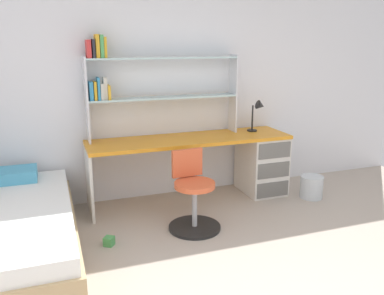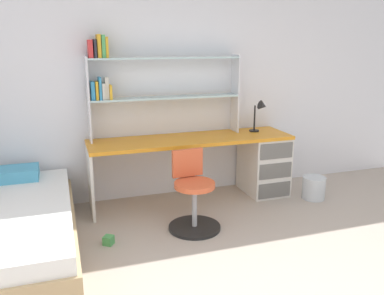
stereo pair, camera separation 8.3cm
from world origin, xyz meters
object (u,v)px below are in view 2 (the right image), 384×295
Objects in this scene: desk at (242,160)px; toy_block_green_2 at (108,240)px; swivel_chair at (193,199)px; bed_platform at (8,232)px; desk_lamp at (261,111)px; bookshelf_hutch at (144,79)px; waste_bin at (314,188)px.

toy_block_green_2 is (-1.70, -0.77, -0.40)m from desk.
swivel_chair is 1.69m from bed_platform.
toy_block_green_2 is at bearing -155.52° from desk.
bed_platform is (-2.79, -0.76, -0.78)m from desk_lamp.
bookshelf_hutch is at bearing 58.92° from toy_block_green_2.
waste_bin is (3.29, 0.31, -0.09)m from bed_platform.
toy_block_green_2 is (-2.46, -0.37, -0.09)m from waste_bin.
bookshelf_hutch is 2.05m from bed_platform.
bed_platform is (-1.69, -0.03, -0.08)m from swivel_chair.
waste_bin is 2.49m from toy_block_green_2.
waste_bin is at bearing 8.64° from toy_block_green_2.
swivel_chair is (0.28, -0.87, -1.11)m from bookshelf_hutch.
bookshelf_hutch is at bearing 170.56° from desk.
bookshelf_hutch reaches higher than desk_lamp.
desk_lamp reaches higher than toy_block_green_2.
toy_block_green_2 is (0.84, -0.06, -0.18)m from bed_platform.
bed_platform reaches higher than toy_block_green_2.
desk is 8.62× the size of waste_bin.
bookshelf_hutch is 2.35m from waste_bin.
swivel_chair is at bearing -141.06° from desk.
bed_platform is at bearing -179.09° from swivel_chair.
bed_platform is 24.70× the size of toy_block_green_2.
bookshelf_hutch is at bearing 107.56° from swivel_chair.
toy_block_green_2 is (-1.95, -0.83, -0.97)m from desk_lamp.
desk_lamp is 0.19× the size of bed_platform.
desk is 0.63m from desk_lamp.
swivel_chair reaches higher than bed_platform.
desk_lamp is 2.33m from toy_block_green_2.
swivel_chair is at bearing -146.19° from desk_lamp.
desk_lamp reaches higher than waste_bin.
waste_bin is at bearing -41.95° from desk_lamp.
bookshelf_hutch is 20.66× the size of toy_block_green_2.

